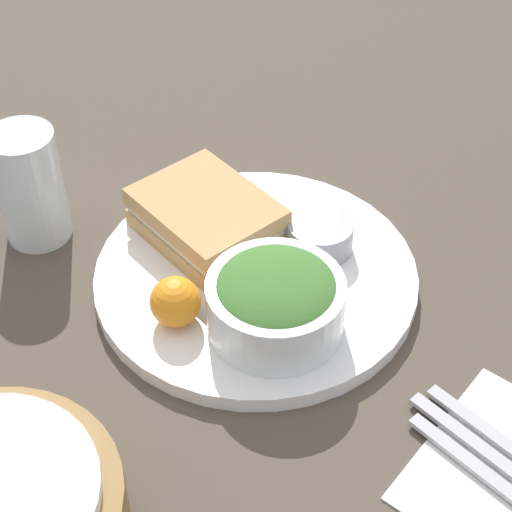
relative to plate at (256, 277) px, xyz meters
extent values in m
plane|color=#4C4238|center=(0.00, 0.00, -0.01)|extent=(4.00, 4.00, 0.00)
cylinder|color=white|center=(0.00, 0.00, 0.00)|extent=(0.32, 0.32, 0.02)
cube|color=tan|center=(0.07, -0.01, 0.02)|extent=(0.16, 0.13, 0.02)
cube|color=silver|center=(0.07, -0.01, 0.03)|extent=(0.15, 0.13, 0.01)
cube|color=tan|center=(0.07, -0.01, 0.05)|extent=(0.16, 0.13, 0.02)
cylinder|color=white|center=(-0.06, 0.05, 0.04)|extent=(0.13, 0.13, 0.05)
ellipsoid|color=#3D702D|center=(-0.06, 0.05, 0.06)|extent=(0.12, 0.12, 0.04)
cylinder|color=#99999E|center=(-0.03, -0.07, 0.03)|extent=(0.07, 0.07, 0.03)
sphere|color=orange|center=(0.02, 0.10, 0.03)|extent=(0.05, 0.05, 0.05)
cylinder|color=silver|center=(0.23, 0.09, 0.06)|extent=(0.07, 0.07, 0.13)
cube|color=white|center=(-0.30, 0.04, -0.01)|extent=(0.13, 0.17, 0.00)
cube|color=#B2B2B7|center=(-0.30, 0.04, 0.00)|extent=(0.19, 0.04, 0.01)
cube|color=#B2B2B7|center=(-0.30, 0.06, 0.00)|extent=(0.17, 0.04, 0.01)
camera|label=1|loc=(-0.39, 0.48, 0.60)|focal=60.00mm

